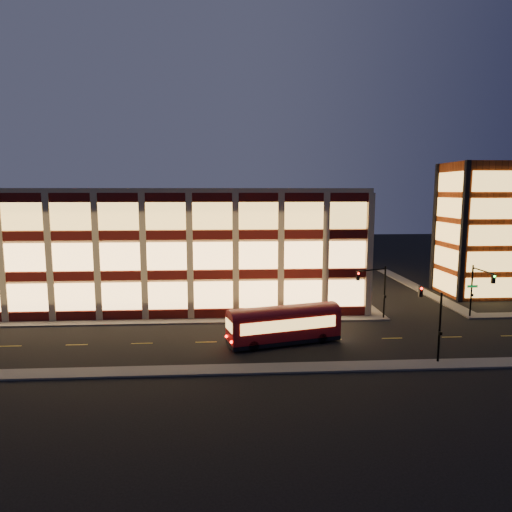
{
  "coord_description": "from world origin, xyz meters",
  "views": [
    {
      "loc": [
        6.09,
        -47.79,
        14.18
      ],
      "look_at": [
        9.62,
        8.0,
        6.21
      ],
      "focal_mm": 32.0,
      "sensor_mm": 36.0,
      "label": 1
    }
  ],
  "objects": [
    {
      "name": "sidewalk_near",
      "position": [
        0.0,
        -13.0,
        0.07
      ],
      "size": [
        100.0,
        2.0,
        0.15
      ],
      "primitive_type": "cube",
      "color": "#514F4C",
      "rests_on": "ground"
    },
    {
      "name": "office_building",
      "position": [
        -2.91,
        16.91,
        7.25
      ],
      "size": [
        50.45,
        30.45,
        14.5
      ],
      "color": "tan",
      "rests_on": "ground"
    },
    {
      "name": "sidewalk_tower_west",
      "position": [
        34.0,
        17.0,
        0.07
      ],
      "size": [
        2.0,
        30.0,
        0.15
      ],
      "primitive_type": "cube",
      "color": "#514F4C",
      "rests_on": "ground"
    },
    {
      "name": "sidewalk_office_south",
      "position": [
        -3.0,
        1.0,
        0.07
      ],
      "size": [
        54.0,
        2.0,
        0.15
      ],
      "primitive_type": "cube",
      "color": "#514F4C",
      "rests_on": "ground"
    },
    {
      "name": "traffic_signal_near",
      "position": [
        23.5,
        -11.03,
        4.13
      ],
      "size": [
        0.32,
        4.45,
        6.0
      ],
      "color": "black",
      "rests_on": "ground"
    },
    {
      "name": "traffic_signal_right",
      "position": [
        33.5,
        -0.62,
        4.1
      ],
      "size": [
        1.2,
        4.37,
        6.0
      ],
      "color": "black",
      "rests_on": "ground"
    },
    {
      "name": "stair_tower",
      "position": [
        39.95,
        11.95,
        8.99
      ],
      "size": [
        8.6,
        8.6,
        18.0
      ],
      "color": "#8C3814",
      "rests_on": "ground"
    },
    {
      "name": "traffic_signal_far",
      "position": [
        22.21,
        0.24,
        4.11
      ],
      "size": [
        3.79,
        1.87,
        6.0
      ],
      "color": "black",
      "rests_on": "ground"
    },
    {
      "name": "sidewalk_office_east",
      "position": [
        23.0,
        17.0,
        0.07
      ],
      "size": [
        2.0,
        30.0,
        0.15
      ],
      "primitive_type": "cube",
      "color": "#514F4C",
      "rests_on": "ground"
    },
    {
      "name": "trolley_bus",
      "position": [
        11.31,
        -6.72,
        1.99
      ],
      "size": [
        10.93,
        5.31,
        3.59
      ],
      "rotation": [
        0.0,
        0.0,
        0.26
      ],
      "color": "maroon",
      "rests_on": "ground"
    },
    {
      "name": "ground",
      "position": [
        0.0,
        0.0,
        0.0
      ],
      "size": [
        200.0,
        200.0,
        0.0
      ],
      "primitive_type": "plane",
      "color": "black",
      "rests_on": "ground"
    }
  ]
}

